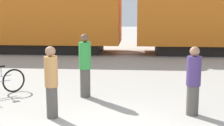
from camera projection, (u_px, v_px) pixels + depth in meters
freight_train at (129, 2)px, 16.97m from camera, size 27.42×3.17×5.39m
rail_near at (128, 55)px, 16.74m from camera, size 39.42×0.07×0.01m
rail_far at (129, 51)px, 18.15m from camera, size 39.42×0.07×0.01m
person_in_green at (85, 66)px, 8.47m from camera, size 0.33×0.33×1.74m
person_in_tan at (51, 82)px, 6.81m from camera, size 0.29×0.29×1.60m
person_in_purple at (193, 81)px, 7.00m from camera, size 0.32×0.32×1.57m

